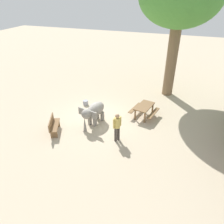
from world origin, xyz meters
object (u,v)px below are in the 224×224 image
at_px(elephant, 94,111).
at_px(feed_bucket, 86,103).
at_px(wooden_bench, 54,125).
at_px(picnic_table_near, 144,108).
at_px(person_handler, 117,125).

height_order(elephant, feed_bucket, elephant).
bearing_deg(elephant, feed_bucket, -129.37).
xyz_separation_m(elephant, wooden_bench, (1.56, -1.77, -0.35)).
relative_size(wooden_bench, picnic_table_near, 0.81).
xyz_separation_m(elephant, person_handler, (1.09, 1.79, 0.12)).
height_order(person_handler, wooden_bench, person_handler).
height_order(elephant, wooden_bench, elephant).
bearing_deg(picnic_table_near, feed_bucket, -80.29).
relative_size(person_handler, picnic_table_near, 0.91).
relative_size(person_handler, wooden_bench, 1.13).
xyz_separation_m(elephant, feed_bucket, (-1.97, -1.52, -0.66)).
bearing_deg(elephant, picnic_table_near, 137.00).
relative_size(elephant, wooden_bench, 1.31).
xyz_separation_m(wooden_bench, picnic_table_near, (-3.33, 4.39, 0.12)).
bearing_deg(wooden_bench, picnic_table_near, 102.54).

